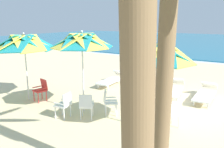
# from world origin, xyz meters

# --- Properties ---
(ground_plane) EXTENTS (80.00, 80.00, 0.00)m
(ground_plane) POSITION_xyz_m (0.00, 0.00, 0.00)
(ground_plane) COLOR beige
(beach_umbrella_0) EXTENTS (2.04, 2.04, 2.62)m
(beach_umbrella_0) POSITION_xyz_m (-0.67, -2.44, 2.25)
(beach_umbrella_0) COLOR silver
(beach_umbrella_0) RESTS_ON ground
(plastic_chair_0) EXTENTS (0.63, 0.63, 0.87)m
(plastic_chair_0) POSITION_xyz_m (-0.32, -2.00, 0.50)
(plastic_chair_0) COLOR white
(plastic_chair_0) RESTS_ON ground
(beach_umbrella_1) EXTENTS (2.13, 2.13, 2.83)m
(beach_umbrella_1) POSITION_xyz_m (-3.41, -2.32, 2.46)
(beach_umbrella_1) COLOR silver
(beach_umbrella_1) RESTS_ON ground
(plastic_chair_1) EXTENTS (0.60, 0.62, 0.87)m
(plastic_chair_1) POSITION_xyz_m (-2.90, -2.85, 0.50)
(plastic_chair_1) COLOR white
(plastic_chair_1) RESTS_ON ground
(plastic_chair_2) EXTENTS (0.50, 0.48, 0.87)m
(plastic_chair_2) POSITION_xyz_m (-3.57, -3.15, 0.50)
(plastic_chair_2) COLOR white
(plastic_chair_2) RESTS_ON ground
(plastic_chair_3) EXTENTS (0.63, 0.62, 0.87)m
(plastic_chair_3) POSITION_xyz_m (-2.47, -2.15, 0.50)
(plastic_chair_3) COLOR white
(plastic_chair_3) RESTS_ON ground
(beach_umbrella_2) EXTENTS (2.44, 2.44, 2.70)m
(beach_umbrella_2) POSITION_xyz_m (-6.13, -2.49, 2.29)
(beach_umbrella_2) COLOR silver
(beach_umbrella_2) RESTS_ON ground
(plastic_chair_4) EXTENTS (0.53, 0.55, 0.87)m
(plastic_chair_4) POSITION_xyz_m (-5.52, -2.33, 0.50)
(plastic_chair_4) COLOR red
(plastic_chair_4) RESTS_ON ground
(sun_lounger_1) EXTENTS (0.65, 2.15, 0.62)m
(sun_lounger_1) POSITION_xyz_m (0.07, 1.09, 0.28)
(sun_lounger_1) COLOR white
(sun_lounger_1) RESTS_ON ground
(sun_lounger_2) EXTENTS (0.92, 2.21, 0.62)m
(sun_lounger_2) POSITION_xyz_m (-1.21, 1.07, 0.28)
(sun_lounger_2) COLOR white
(sun_lounger_2) RESTS_ON ground
(sun_lounger_3) EXTENTS (0.68, 2.16, 0.62)m
(sun_lounger_3) POSITION_xyz_m (-4.35, 1.14, 0.28)
(sun_lounger_3) COLOR white
(sun_lounger_3) RESTS_ON ground
(palm_tree_0) EXTENTS (2.59, 3.29, 5.00)m
(palm_tree_0) POSITION_xyz_m (0.60, -6.50, 2.91)
(palm_tree_0) COLOR brown
(palm_tree_0) RESTS_ON ground
(palm_tree_2) EXTENTS (3.32, 2.99, 4.62)m
(palm_tree_2) POSITION_xyz_m (0.35, -4.92, 3.05)
(palm_tree_2) COLOR brown
(palm_tree_2) RESTS_ON ground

